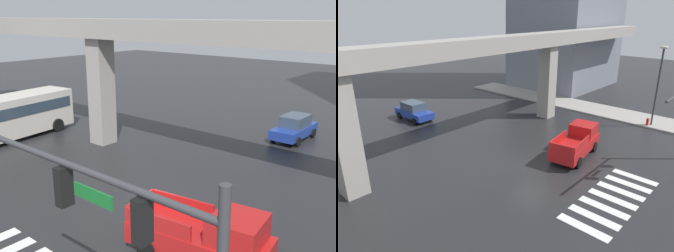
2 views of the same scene
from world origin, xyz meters
The scene contains 5 objects.
ground_plane centered at (0.00, 0.00, 0.00)m, with size 120.00×120.00×0.00m, color #232326.
elevated_overpass centered at (0.00, 5.37, 6.97)m, with size 56.17×1.98×8.19m.
pickup_truck centered at (3.76, -1.48, 0.99)m, with size 5.32×2.64×2.08m.
city_bus centered at (-15.02, 1.07, 1.72)m, with size 3.73×11.01×2.99m.
sedan_blue centered at (0.10, 14.41, 0.85)m, with size 1.97×4.30×1.72m.
Camera 1 is at (10.78, -11.81, 8.44)m, focal length 43.03 mm.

